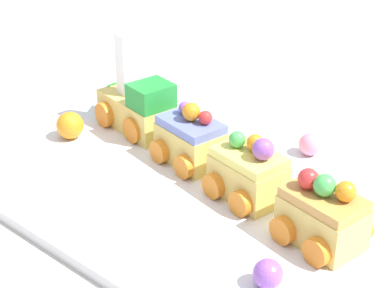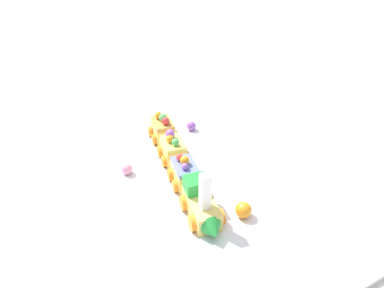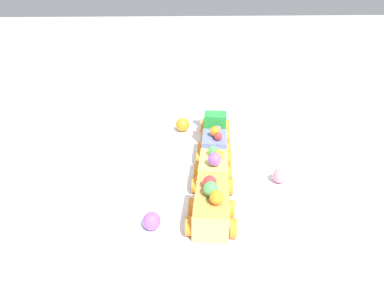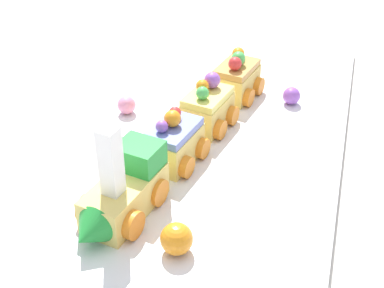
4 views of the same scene
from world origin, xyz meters
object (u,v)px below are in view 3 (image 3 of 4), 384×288
(cake_car_lemon, at_px, (213,172))
(gumball_orange, at_px, (183,125))
(cake_car_blueberry, at_px, (214,148))
(cake_car_caramel, at_px, (211,209))
(gumball_pink, at_px, (280,176))
(gumball_purple, at_px, (152,221))
(cake_train_locomotive, at_px, (215,124))

(cake_car_lemon, height_order, gumball_orange, cake_car_lemon)
(cake_car_lemon, bearing_deg, cake_car_blueberry, 0.00)
(cake_car_blueberry, distance_m, cake_car_lemon, 0.09)
(cake_car_caramel, xyz_separation_m, gumball_pink, (0.09, -0.13, -0.01))
(gumball_pink, bearing_deg, gumball_purple, 113.38)
(gumball_pink, xyz_separation_m, gumball_purple, (-0.09, 0.21, -0.00))
(cake_train_locomotive, height_order, cake_car_blueberry, cake_train_locomotive)
(cake_car_caramel, bearing_deg, cake_train_locomotive, -0.00)
(cake_train_locomotive, distance_m, cake_car_lemon, 0.20)
(cake_car_lemon, distance_m, cake_car_caramel, 0.09)
(gumball_orange, bearing_deg, cake_car_blueberry, -160.57)
(cake_car_caramel, height_order, gumball_purple, cake_car_caramel)
(cake_train_locomotive, xyz_separation_m, gumball_pink, (-0.20, -0.08, -0.02))
(cake_car_lemon, bearing_deg, cake_train_locomotive, 0.06)
(cake_car_lemon, height_order, gumball_pink, cake_car_lemon)
(gumball_purple, bearing_deg, cake_car_lemon, -46.82)
(cake_train_locomotive, xyz_separation_m, cake_car_lemon, (-0.20, 0.04, -0.00))
(cake_car_caramel, distance_m, gumball_orange, 0.32)
(cake_car_lemon, xyz_separation_m, gumball_pink, (-0.00, -0.11, -0.01))
(cake_car_lemon, xyz_separation_m, gumball_orange, (0.23, 0.03, -0.01))
(cake_car_blueberry, bearing_deg, gumball_pink, -121.87)
(cake_train_locomotive, xyz_separation_m, gumball_orange, (0.03, 0.07, -0.01))
(gumball_purple, height_order, gumball_orange, gumball_orange)
(cake_train_locomotive, bearing_deg, gumball_orange, 75.15)
(cake_car_caramel, xyz_separation_m, gumball_purple, (0.00, 0.08, -0.01))
(cake_train_locomotive, relative_size, gumball_orange, 4.22)
(cake_car_blueberry, bearing_deg, cake_train_locomotive, 0.11)
(gumball_pink, bearing_deg, cake_train_locomotive, 21.32)
(cake_train_locomotive, xyz_separation_m, gumball_purple, (-0.29, 0.13, -0.02))
(cake_car_lemon, relative_size, gumball_purple, 3.18)
(gumball_purple, relative_size, gumball_orange, 0.78)
(cake_train_locomotive, bearing_deg, cake_car_lemon, -179.94)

